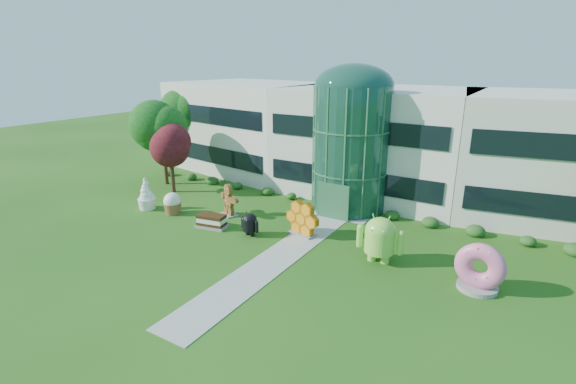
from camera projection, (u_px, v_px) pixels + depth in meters
The scene contains 14 objects.
ground at pixel (267, 266), 24.77m from camera, with size 140.00×140.00×0.00m, color #215114.
building at pixel (377, 140), 37.99m from camera, with size 46.00×15.00×9.30m, color beige, non-canonical shape.
atrium at pixel (351, 149), 33.04m from camera, with size 6.00×6.00×9.80m, color #194738.
walkway at pixel (285, 253), 26.39m from camera, with size 2.40×20.00×0.04m, color #9E9E93.
tree_red at pixel (171, 160), 37.64m from camera, with size 4.00×4.00×6.00m, color #3F0C14, non-canonical shape.
trees_backdrop at pixel (355, 155), 34.06m from camera, with size 52.00×8.00×8.40m, color #104010, non-canonical shape.
android_green at pixel (380, 236), 24.81m from camera, with size 2.93×1.95×3.32m, color #86D845, non-canonical shape.
android_black at pixel (250, 223), 28.76m from camera, with size 1.66×1.11×1.88m, color black, non-canonical shape.
donut at pixel (480, 266), 21.87m from camera, with size 2.60×1.25×2.70m, color #DD5489, non-canonical shape.
gingerbread at pixel (229, 200), 32.41m from camera, with size 2.79×1.07×2.57m, color brown, non-canonical shape.
ice_cream_sandwich at pixel (212, 221), 30.26m from camera, with size 2.23×1.11×0.99m, color black, non-canonical shape.
honeycomb at pixel (302, 220), 28.77m from camera, with size 2.84×1.01×2.23m, color orange, non-canonical shape.
froyo at pixel (146, 193), 33.76m from camera, with size 1.57×1.57×2.69m, color white, non-canonical shape.
cupcake at pixel (172, 203), 32.83m from camera, with size 1.46×1.46×1.75m, color white, non-canonical shape.
Camera 1 is at (12.64, -18.36, 11.74)m, focal length 26.00 mm.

